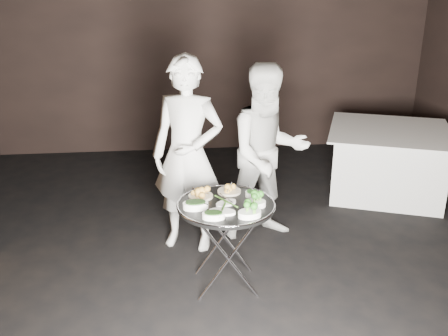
{
  "coord_description": "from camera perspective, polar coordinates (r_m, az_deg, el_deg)",
  "views": [
    {
      "loc": [
        -0.56,
        -3.42,
        2.3
      ],
      "look_at": [
        -0.19,
        0.14,
        0.95
      ],
      "focal_mm": 40.0,
      "sensor_mm": 36.0,
      "label": 1
    }
  ],
  "objects": [
    {
      "name": "serving_utensils",
      "position": [
        3.82,
        0.38,
        -3.04
      ],
      "size": [
        0.58,
        0.43,
        0.01
      ],
      "color": "silver",
      "rests_on": "serving_tray"
    },
    {
      "name": "asparagus_plate_a",
      "position": [
        3.77,
        0.24,
        -3.95
      ],
      "size": [
        0.2,
        0.18,
        0.04
      ],
      "rotation": [
        0.0,
        0.0,
        0.56
      ],
      "color": "white",
      "rests_on": "serving_tray"
    },
    {
      "name": "waiter_left",
      "position": [
        4.35,
        -4.18,
        1.44
      ],
      "size": [
        0.74,
        0.6,
        1.74
      ],
      "primitive_type": "imported",
      "rotation": [
        0.0,
        0.0,
        -0.34
      ],
      "color": "silver",
      "rests_on": "floor"
    },
    {
      "name": "waiter_right",
      "position": [
        4.56,
        5.05,
        1.66
      ],
      "size": [
        0.9,
        0.76,
        1.64
      ],
      "primitive_type": "imported",
      "rotation": [
        0.0,
        0.0,
        0.19
      ],
      "color": "silver",
      "rests_on": "floor"
    },
    {
      "name": "serving_tray",
      "position": [
        3.78,
        0.24,
        -4.29
      ],
      "size": [
        0.75,
        0.75,
        0.04
      ],
      "color": "black",
      "rests_on": "tray_stand"
    },
    {
      "name": "floor",
      "position": [
        4.17,
        2.86,
        -13.23
      ],
      "size": [
        6.0,
        7.0,
        0.05
      ],
      "primitive_type": "cube",
      "color": "black",
      "rests_on": "ground"
    },
    {
      "name": "potato_plate_b",
      "position": [
        3.97,
        0.6,
        -2.39
      ],
      "size": [
        0.19,
        0.19,
        0.07
      ],
      "rotation": [
        0.0,
        0.0,
        0.09
      ],
      "color": "beige",
      "rests_on": "serving_tray"
    },
    {
      "name": "broccoli_bowl_b",
      "position": [
        3.58,
        2.95,
        -5.11
      ],
      "size": [
        0.19,
        0.15,
        0.07
      ],
      "rotation": [
        0.0,
        0.0,
        0.19
      ],
      "color": "white",
      "rests_on": "serving_tray"
    },
    {
      "name": "asparagus_plate_b",
      "position": [
        3.63,
        -0.19,
        -4.92
      ],
      "size": [
        0.22,
        0.16,
        0.04
      ],
      "rotation": [
        0.0,
        0.0,
        -0.28
      ],
      "color": "white",
      "rests_on": "serving_tray"
    },
    {
      "name": "spinach_bowl_a",
      "position": [
        3.7,
        -3.27,
        -4.14
      ],
      "size": [
        0.19,
        0.13,
        0.08
      ],
      "rotation": [
        0.0,
        0.0,
        0.04
      ],
      "color": "white",
      "rests_on": "serving_tray"
    },
    {
      "name": "spinach_bowl_b",
      "position": [
        3.55,
        -1.21,
        -5.33
      ],
      "size": [
        0.17,
        0.12,
        0.07
      ],
      "rotation": [
        0.0,
        0.0,
        -0.09
      ],
      "color": "white",
      "rests_on": "serving_tray"
    },
    {
      "name": "potato_plate_a",
      "position": [
        3.89,
        -2.69,
        -2.93
      ],
      "size": [
        0.19,
        0.19,
        0.07
      ],
      "rotation": [
        0.0,
        0.0,
        -0.15
      ],
      "color": "beige",
      "rests_on": "serving_tray"
    },
    {
      "name": "tray_stand",
      "position": [
        3.93,
        0.23,
        -8.45
      ],
      "size": [
        0.47,
        0.4,
        0.7
      ],
      "rotation": [
        0.0,
        0.0,
        -0.07
      ],
      "color": "silver",
      "rests_on": "floor"
    },
    {
      "name": "wall_back",
      "position": [
        7.01,
        -1.39,
        14.1
      ],
      "size": [
        6.0,
        0.05,
        3.0
      ],
      "primitive_type": "cube",
      "color": "black",
      "rests_on": "floor"
    },
    {
      "name": "greens_bowl",
      "position": [
        3.91,
        3.23,
        -2.88
      ],
      "size": [
        0.11,
        0.11,
        0.06
      ],
      "rotation": [
        0.0,
        0.0,
        0.09
      ],
      "color": "white",
      "rests_on": "serving_tray"
    },
    {
      "name": "dining_table",
      "position": [
        5.97,
        18.11,
        0.78
      ],
      "size": [
        1.3,
        1.3,
        0.74
      ],
      "rotation": [
        0.0,
        0.0,
        -0.37
      ],
      "color": "silver",
      "rests_on": "floor"
    },
    {
      "name": "broccoli_bowl_a",
      "position": [
        3.73,
        3.55,
        -3.98
      ],
      "size": [
        0.18,
        0.14,
        0.07
      ],
      "rotation": [
        0.0,
        0.0,
        0.11
      ],
      "color": "white",
      "rests_on": "serving_tray"
    }
  ]
}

